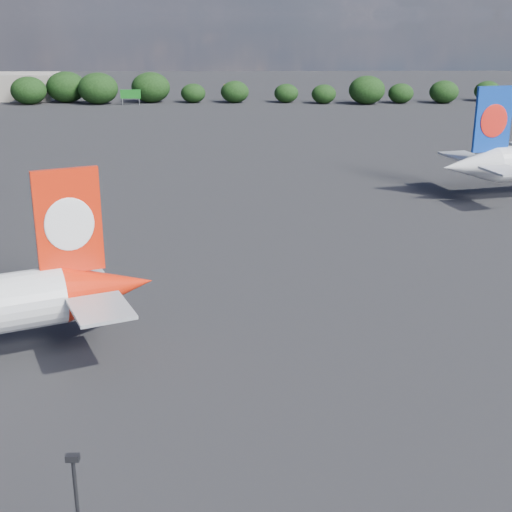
{
  "coord_description": "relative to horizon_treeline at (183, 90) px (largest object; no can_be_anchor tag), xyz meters",
  "views": [
    {
      "loc": [
        14.99,
        -39.62,
        25.54
      ],
      "look_at": [
        16.0,
        12.0,
        8.0
      ],
      "focal_mm": 50.0,
      "sensor_mm": 36.0,
      "label": 1
    }
  ],
  "objects": [
    {
      "name": "horizon_treeline",
      "position": [
        0.0,
        0.0,
        0.0
      ],
      "size": [
        211.24,
        15.95,
        9.26
      ],
      "color": "black",
      "rests_on": "ground"
    },
    {
      "name": "billboard_yellow",
      "position": [
        14.68,
        2.08,
        -0.18
      ],
      "size": [
        5.0,
        0.3,
        5.5
      ],
      "color": "#CE9412",
      "rests_on": "ground"
    },
    {
      "name": "highway_sign",
      "position": [
        -15.32,
        -3.92,
        -0.93
      ],
      "size": [
        6.0,
        0.3,
        4.5
      ],
      "color": "#14651A",
      "rests_on": "ground"
    },
    {
      "name": "ground",
      "position": [
        2.68,
        -119.92,
        -4.05
      ],
      "size": [
        500.0,
        500.0,
        0.0
      ],
      "primitive_type": "plane",
      "color": "black",
      "rests_on": "ground"
    }
  ]
}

